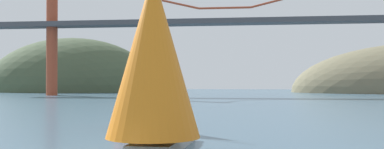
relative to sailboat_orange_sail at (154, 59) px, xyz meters
The scene contains 5 objects.
headland_left 141.58m from the sailboat_orange_sail, 113.99° to the left, with size 59.76×44.00×36.36m, color #425138.
suspension_bridge 90.35m from the sailboat_orange_sail, 91.62° to the left, with size 123.99×6.00×39.58m.
sailboat_orange_sail is the anchor object (origin of this frame).
sailboat_scarlet_sail 12.48m from the sailboat_orange_sail, 109.32° to the left, with size 5.16×6.89×7.76m.
channel_buoy 22.20m from the sailboat_orange_sail, 104.56° to the left, with size 1.10×1.10×2.64m.
Camera 1 is at (8.06, -18.96, 3.97)m, focal length 44.25 mm.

